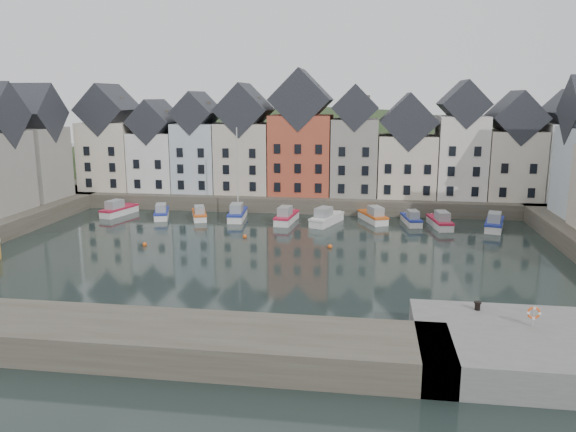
% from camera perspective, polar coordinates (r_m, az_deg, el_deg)
% --- Properties ---
extents(ground, '(260.00, 260.00, 0.00)m').
position_cam_1_polar(ground, '(56.25, -2.21, -4.36)').
color(ground, black).
rests_on(ground, ground).
extents(far_quay, '(90.00, 16.00, 2.00)m').
position_cam_1_polar(far_quay, '(84.95, 1.46, 1.95)').
color(far_quay, '#464035').
rests_on(far_quay, ground).
extents(near_quay, '(18.00, 10.00, 2.00)m').
position_cam_1_polar(near_quay, '(38.21, 26.62, -12.21)').
color(near_quay, '#60605E').
rests_on(near_quay, ground).
extents(near_wall, '(50.00, 6.00, 2.00)m').
position_cam_1_polar(near_wall, '(39.76, -22.95, -10.92)').
color(near_wall, '#464035').
rests_on(near_wall, ground).
extents(hillside, '(153.60, 70.40, 64.00)m').
position_cam_1_polar(hillside, '(114.60, 2.97, -5.16)').
color(hillside, '#203319').
rests_on(hillside, ground).
extents(far_terrace, '(72.37, 8.16, 17.78)m').
position_cam_1_polar(far_terrace, '(81.63, 3.57, 7.09)').
color(far_terrace, beige).
rests_on(far_terrace, far_quay).
extents(left_terrace, '(7.65, 17.00, 15.69)m').
position_cam_1_polar(left_terrace, '(81.15, -26.36, 5.85)').
color(left_terrace, gray).
rests_on(left_terrace, left_quay).
extents(mooring_buoys, '(20.50, 5.50, 0.50)m').
position_cam_1_polar(mooring_buoys, '(62.04, -4.95, -2.69)').
color(mooring_buoys, '#CE5318').
rests_on(mooring_buoys, ground).
extents(boat_a, '(3.37, 6.49, 2.38)m').
position_cam_1_polar(boat_a, '(80.04, -16.84, 0.59)').
color(boat_a, silver).
rests_on(boat_a, ground).
extents(boat_b, '(3.43, 5.96, 2.19)m').
position_cam_1_polar(boat_b, '(76.85, -12.73, 0.31)').
color(boat_b, silver).
rests_on(boat_b, ground).
extents(boat_c, '(3.45, 5.66, 2.08)m').
position_cam_1_polar(boat_c, '(75.05, -9.00, 0.16)').
color(boat_c, silver).
rests_on(boat_c, ground).
extents(boat_d, '(2.63, 6.55, 12.20)m').
position_cam_1_polar(boat_d, '(74.23, -5.17, 0.26)').
color(boat_d, silver).
rests_on(boat_d, ground).
extents(boat_e, '(2.59, 6.49, 2.43)m').
position_cam_1_polar(boat_e, '(72.08, -0.18, -0.10)').
color(boat_e, silver).
rests_on(boat_e, ground).
extents(boat_f, '(4.20, 6.81, 2.50)m').
position_cam_1_polar(boat_f, '(71.28, 3.89, -0.24)').
color(boat_f, silver).
rests_on(boat_f, ground).
extents(boat_g, '(4.09, 6.36, 2.34)m').
position_cam_1_polar(boat_g, '(73.33, 8.66, -0.05)').
color(boat_g, silver).
rests_on(boat_g, ground).
extents(boat_h, '(2.57, 5.63, 2.08)m').
position_cam_1_polar(boat_h, '(72.86, 12.44, -0.33)').
color(boat_h, silver).
rests_on(boat_h, ground).
extents(boat_i, '(2.85, 6.33, 2.34)m').
position_cam_1_polar(boat_i, '(71.91, 15.21, -0.57)').
color(boat_i, silver).
rests_on(boat_i, ground).
extents(boat_j, '(3.52, 6.64, 2.44)m').
position_cam_1_polar(boat_j, '(72.83, 20.22, -0.72)').
color(boat_j, silver).
rests_on(boat_j, ground).
extents(mooring_bollard, '(0.48, 0.48, 0.56)m').
position_cam_1_polar(mooring_bollard, '(39.68, 18.70, -8.60)').
color(mooring_bollard, black).
rests_on(mooring_bollard, near_quay).
extents(life_ring_post, '(0.80, 0.17, 1.30)m').
position_cam_1_polar(life_ring_post, '(37.97, 23.69, -9.05)').
color(life_ring_post, gray).
rests_on(life_ring_post, near_quay).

